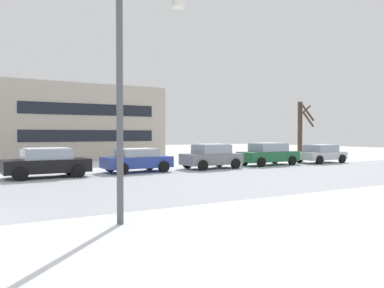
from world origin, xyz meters
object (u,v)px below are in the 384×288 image
object	(u,v)px
parked_car_silver	(321,153)
street_lamp	(133,76)
parked_car_blue	(137,160)
parked_car_gray	(211,156)
parked_car_green	(268,154)
parked_car_black	(47,162)

from	to	relation	value
parked_car_silver	street_lamp	bearing A→B (deg)	-149.60
parked_car_blue	parked_car_silver	size ratio (longest dim) A/B	0.98
street_lamp	parked_car_silver	size ratio (longest dim) A/B	1.47
street_lamp	parked_car_blue	size ratio (longest dim) A/B	1.51
parked_car_gray	parked_car_silver	distance (m)	9.90
parked_car_blue	parked_car_gray	size ratio (longest dim) A/B	1.01
parked_car_blue	parked_car_silver	xyz separation A→B (m)	(14.86, -0.22, 0.01)
street_lamp	parked_car_blue	distance (m)	13.02
street_lamp	parked_car_green	world-z (taller)	street_lamp
parked_car_green	parked_car_silver	world-z (taller)	parked_car_green
parked_car_silver	parked_car_green	bearing A→B (deg)	176.71
parked_car_blue	parked_car_silver	bearing A→B (deg)	-0.85
parked_car_black	parked_car_silver	xyz separation A→B (m)	(19.81, 0.07, -0.04)
parked_car_black	parked_car_silver	world-z (taller)	parked_car_black
parked_car_blue	parked_car_black	bearing A→B (deg)	-176.63
street_lamp	parked_car_gray	xyz separation A→B (m)	(9.75, 11.53, -2.80)
street_lamp	parked_car_silver	bearing A→B (deg)	30.40
parked_car_black	parked_car_blue	size ratio (longest dim) A/B	1.07
parked_car_black	parked_car_gray	bearing A→B (deg)	0.43
parked_car_gray	parked_car_green	xyz separation A→B (m)	(4.95, 0.28, 0.01)
street_lamp	parked_car_blue	world-z (taller)	street_lamp
parked_car_green	parked_car_silver	xyz separation A→B (m)	(4.95, -0.28, -0.08)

